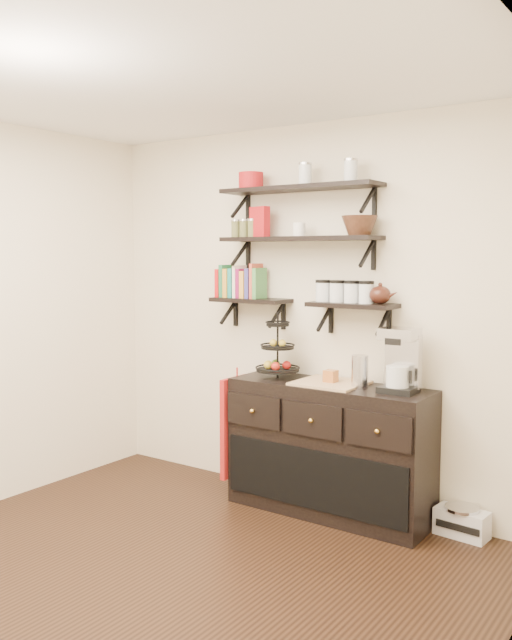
# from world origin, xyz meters

# --- Properties ---
(floor) EXTENTS (3.50, 3.50, 0.00)m
(floor) POSITION_xyz_m (0.00, 0.00, 0.00)
(floor) COLOR black
(floor) RESTS_ON ground
(ceiling) EXTENTS (3.50, 3.50, 0.02)m
(ceiling) POSITION_xyz_m (0.00, 0.00, 2.70)
(ceiling) COLOR white
(ceiling) RESTS_ON back_wall
(back_wall) EXTENTS (3.50, 0.02, 2.70)m
(back_wall) POSITION_xyz_m (0.00, 1.75, 1.35)
(back_wall) COLOR #EDE6C9
(back_wall) RESTS_ON ground
(right_wall) EXTENTS (0.02, 3.50, 2.70)m
(right_wall) POSITION_xyz_m (1.75, 0.00, 1.35)
(right_wall) COLOR #EDE6C9
(right_wall) RESTS_ON ground
(shelf_top) EXTENTS (1.20, 0.27, 0.23)m
(shelf_top) POSITION_xyz_m (0.00, 1.62, 2.23)
(shelf_top) COLOR black
(shelf_top) RESTS_ON back_wall
(shelf_mid) EXTENTS (1.20, 0.27, 0.23)m
(shelf_mid) POSITION_xyz_m (0.00, 1.62, 1.88)
(shelf_mid) COLOR black
(shelf_mid) RESTS_ON back_wall
(shelf_low_left) EXTENTS (0.60, 0.25, 0.23)m
(shelf_low_left) POSITION_xyz_m (-0.42, 1.63, 1.43)
(shelf_low_left) COLOR black
(shelf_low_left) RESTS_ON back_wall
(shelf_low_right) EXTENTS (0.60, 0.25, 0.23)m
(shelf_low_right) POSITION_xyz_m (0.42, 1.63, 1.43)
(shelf_low_right) COLOR black
(shelf_low_right) RESTS_ON back_wall
(cookbooks) EXTENTS (0.36, 0.15, 0.26)m
(cookbooks) POSITION_xyz_m (-0.51, 1.63, 1.56)
(cookbooks) COLOR red
(cookbooks) RESTS_ON shelf_low_left
(glass_canisters) EXTENTS (0.43, 0.10, 0.13)m
(glass_canisters) POSITION_xyz_m (0.36, 1.63, 1.51)
(glass_canisters) COLOR silver
(glass_canisters) RESTS_ON shelf_low_right
(sideboard) EXTENTS (1.40, 0.50, 0.92)m
(sideboard) POSITION_xyz_m (0.32, 1.51, 0.45)
(sideboard) COLOR black
(sideboard) RESTS_ON floor
(fruit_stand) EXTENTS (0.31, 0.31, 0.45)m
(fruit_stand) POSITION_xyz_m (-0.10, 1.52, 1.06)
(fruit_stand) COLOR black
(fruit_stand) RESTS_ON sideboard
(candle) EXTENTS (0.08, 0.08, 0.08)m
(candle) POSITION_xyz_m (0.32, 1.51, 0.96)
(candle) COLOR #A75C26
(candle) RESTS_ON sideboard
(coffee_maker) EXTENTS (0.23, 0.22, 0.41)m
(coffee_maker) POSITION_xyz_m (0.81, 1.54, 1.10)
(coffee_maker) COLOR black
(coffee_maker) RESTS_ON sideboard
(thermal_carafe) EXTENTS (0.11, 0.11, 0.22)m
(thermal_carafe) POSITION_xyz_m (0.55, 1.49, 1.01)
(thermal_carafe) COLOR silver
(thermal_carafe) RESTS_ON sideboard
(apron) EXTENTS (0.04, 0.31, 0.73)m
(apron) POSITION_xyz_m (-0.41, 1.41, 0.52)
(apron) COLOR #AA1C12
(apron) RESTS_ON sideboard
(radio) EXTENTS (0.34, 0.23, 0.19)m
(radio) POSITION_xyz_m (1.20, 1.65, 0.10)
(radio) COLOR silver
(radio) RESTS_ON floor
(recipe_box) EXTENTS (0.17, 0.10, 0.22)m
(recipe_box) POSITION_xyz_m (-0.33, 1.61, 2.01)
(recipe_box) COLOR #A31217
(recipe_box) RESTS_ON shelf_mid
(walnut_bowl) EXTENTS (0.24, 0.24, 0.13)m
(walnut_bowl) POSITION_xyz_m (0.47, 1.61, 1.96)
(walnut_bowl) COLOR black
(walnut_bowl) RESTS_ON shelf_mid
(ramekins) EXTENTS (0.09, 0.09, 0.10)m
(ramekins) POSITION_xyz_m (0.01, 1.61, 1.95)
(ramekins) COLOR white
(ramekins) RESTS_ON shelf_mid
(teapot) EXTENTS (0.20, 0.16, 0.14)m
(teapot) POSITION_xyz_m (0.62, 1.63, 1.52)
(teapot) COLOR #371810
(teapot) RESTS_ON shelf_low_right
(red_pot) EXTENTS (0.18, 0.18, 0.12)m
(red_pot) POSITION_xyz_m (-0.41, 1.61, 2.31)
(red_pot) COLOR #A31217
(red_pot) RESTS_ON shelf_top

